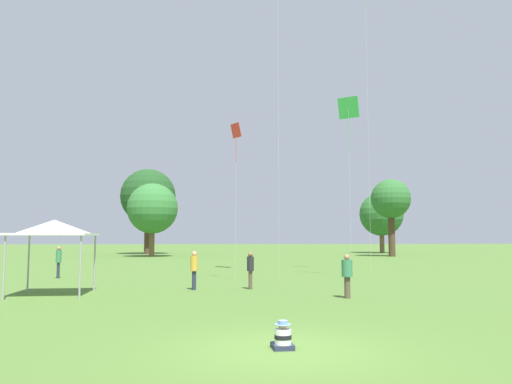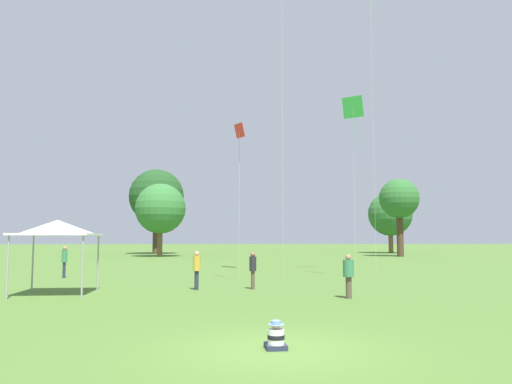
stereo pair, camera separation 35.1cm
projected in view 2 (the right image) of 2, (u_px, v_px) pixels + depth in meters
name	position (u px, v px, depth m)	size (l,w,h in m)	color
ground_plane	(276.00, 350.00, 9.73)	(300.00, 300.00, 0.00)	#4C702D
seated_toddler	(276.00, 337.00, 9.81)	(0.44, 0.53, 0.57)	#282D47
person_standing_0	(348.00, 273.00, 18.01)	(0.41, 0.41, 1.58)	brown
person_standing_1	(253.00, 267.00, 21.18)	(0.42, 0.42, 1.57)	brown
person_standing_2	(197.00, 267.00, 20.96)	(0.39, 0.39, 1.61)	#282D42
person_standing_4	(64.00, 258.00, 27.09)	(0.40, 0.40, 1.71)	#282D42
canopy_tent	(57.00, 228.00, 19.32)	(3.00, 3.00, 2.87)	white
kite_0	(240.00, 137.00, 25.37)	(0.56, 0.73, 7.97)	red
kite_4	(353.00, 111.00, 27.48)	(1.12, 0.91, 9.92)	green
distant_tree_0	(156.00, 197.00, 65.90)	(7.19, 7.19, 11.17)	#473323
distant_tree_1	(390.00, 214.00, 69.16)	(6.04, 6.04, 8.43)	brown
distant_tree_2	(399.00, 200.00, 57.05)	(4.52, 4.52, 8.88)	#473323
distant_tree_3	(160.00, 209.00, 56.67)	(5.72, 5.72, 8.31)	brown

